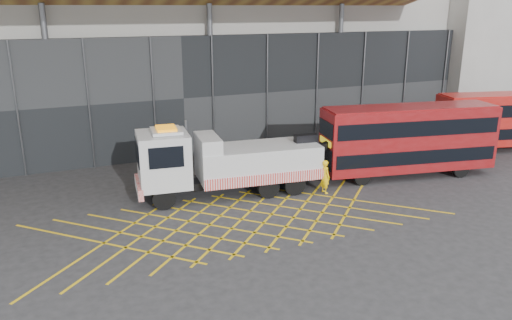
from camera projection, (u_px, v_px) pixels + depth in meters
name	position (u px, v px, depth m)	size (l,w,h in m)	color
ground_plane	(210.00, 225.00, 23.36)	(120.00, 120.00, 0.00)	#2B2C2E
road_markings	(242.00, 219.00, 23.96)	(19.96, 7.16, 0.01)	yellow
construction_building	(155.00, 18.00, 37.61)	(55.00, 23.97, 18.00)	#989792
east_building	(480.00, 4.00, 46.51)	(15.00, 12.00, 20.00)	gray
recovery_truck	(224.00, 162.00, 26.60)	(11.66, 3.84, 4.04)	black
bus_towed	(408.00, 138.00, 29.59)	(10.69, 4.25, 4.24)	maroon
bus_second	(506.00, 119.00, 35.19)	(10.12, 4.50, 4.02)	#AD140F
worker	(325.00, 177.00, 27.14)	(0.68, 0.45, 1.87)	yellow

